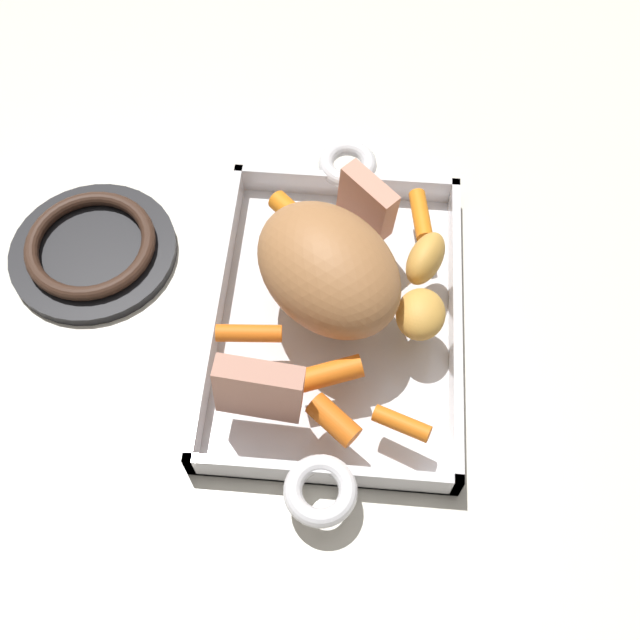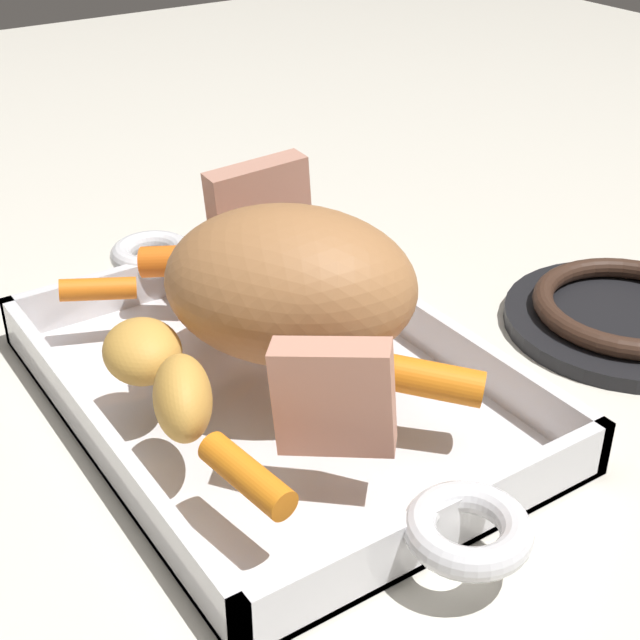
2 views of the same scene
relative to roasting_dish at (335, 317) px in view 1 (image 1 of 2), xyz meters
The scene contains 14 objects.
ground_plane 0.01m from the roasting_dish, ahead, with size 2.28×2.28×0.00m, color silver.
roasting_dish is the anchor object (origin of this frame).
pork_roast 0.08m from the roasting_dish, 49.68° to the left, with size 0.16×0.12×0.09m, color #A76F42.
roast_slice_thick 0.14m from the roasting_dish, 152.96° to the left, with size 0.02×0.08×0.08m, color tan.
roast_slice_thin 0.12m from the roasting_dish, 13.16° to the right, with size 0.02×0.06×0.06m, color tan.
baby_carrot_short 0.09m from the roasting_dish, behind, with size 0.02×0.02×0.06m, color orange.
baby_carrot_center_right 0.14m from the roasting_dish, 151.61° to the right, with size 0.02×0.02×0.05m, color orange.
baby_carrot_northeast 0.10m from the roasting_dish, 119.88° to the left, with size 0.02×0.02×0.06m, color orange.
baby_carrot_southwest 0.13m from the roasting_dish, behind, with size 0.02×0.02×0.05m, color orange.
baby_carrot_northwest 0.14m from the roasting_dish, 36.98° to the right, with size 0.02×0.02×0.06m, color orange.
baby_carrot_long 0.11m from the roasting_dish, 28.11° to the left, with size 0.02×0.02×0.06m, color orange.
potato_golden_large 0.09m from the roasting_dish, 101.87° to the right, with size 0.05×0.05×0.04m, color gold.
potato_golden_small 0.11m from the roasting_dish, 62.23° to the right, with size 0.06×0.03×0.04m, color gold.
stove_burner_rear 0.27m from the roasting_dish, 76.59° to the left, with size 0.18×0.18×0.03m.
Camera 1 is at (-0.37, -0.01, 0.65)m, focal length 41.21 mm.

